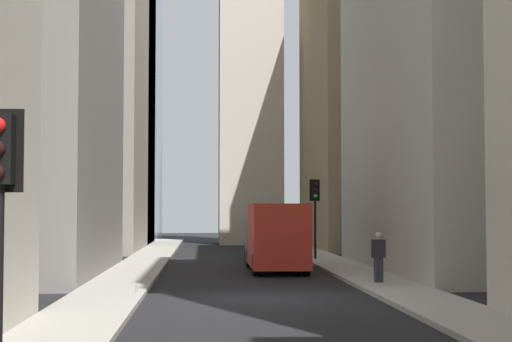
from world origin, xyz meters
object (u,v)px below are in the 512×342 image
(traffic_light_foreground, at_px, (0,185))
(pedestrian, at_px, (378,255))
(discarded_bottle, at_px, (137,289))
(sedan_black, at_px, (263,247))
(delivery_truck, at_px, (276,237))
(traffic_light_midblock, at_px, (315,200))

(traffic_light_foreground, height_order, pedestrian, traffic_light_foreground)
(discarded_bottle, bearing_deg, sedan_black, -16.49)
(traffic_light_foreground, xyz_separation_m, discarded_bottle, (13.57, -0.63, -2.66))
(delivery_truck, height_order, discarded_bottle, delivery_truck)
(traffic_light_midblock, bearing_deg, discarded_bottle, 154.56)
(traffic_light_midblock, distance_m, pedestrian, 13.36)
(sedan_black, bearing_deg, discarded_bottle, 163.51)
(delivery_truck, relative_size, traffic_light_foreground, 1.71)
(delivery_truck, distance_m, sedan_black, 7.39)
(traffic_light_foreground, xyz_separation_m, pedestrian, (16.37, -8.55, -1.84))
(pedestrian, distance_m, discarded_bottle, 8.45)
(delivery_truck, relative_size, discarded_bottle, 23.93)
(traffic_light_midblock, height_order, discarded_bottle, traffic_light_midblock)
(sedan_black, relative_size, traffic_light_midblock, 1.07)
(traffic_light_foreground, height_order, discarded_bottle, traffic_light_foreground)
(traffic_light_midblock, relative_size, discarded_bottle, 14.85)
(discarded_bottle, bearing_deg, pedestrian, -70.54)
(traffic_light_foreground, distance_m, discarded_bottle, 13.84)
(delivery_truck, xyz_separation_m, sedan_black, (7.35, 0.00, -0.80))
(delivery_truck, bearing_deg, traffic_light_midblock, -22.12)
(sedan_black, xyz_separation_m, traffic_light_midblock, (-1.03, -2.57, 2.42))
(sedan_black, distance_m, pedestrian, 14.52)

